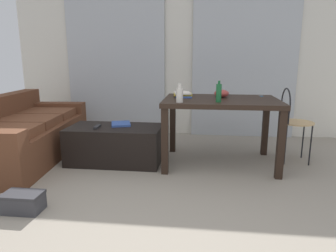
{
  "coord_description": "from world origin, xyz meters",
  "views": [
    {
      "loc": [
        0.39,
        -1.71,
        1.19
      ],
      "look_at": [
        -0.01,
        1.72,
        0.41
      ],
      "focal_mm": 32.5,
      "sensor_mm": 36.0,
      "label": 1
    }
  ],
  "objects_px": {
    "bottle_far": "(219,93)",
    "tv_remote_primary": "(97,127)",
    "couch": "(22,135)",
    "bowl": "(222,93)",
    "magazine": "(121,124)",
    "shoebox": "(23,202)",
    "scissors": "(261,96)",
    "wire_chair": "(291,116)",
    "book_stack": "(183,94)",
    "craft_table": "(221,108)",
    "coffee_table": "(115,144)",
    "bottle_near": "(180,95)"
  },
  "relations": [
    {
      "from": "bottle_far",
      "to": "tv_remote_primary",
      "type": "xyz_separation_m",
      "value": [
        -1.33,
        0.09,
        -0.41
      ]
    },
    {
      "from": "couch",
      "to": "bowl",
      "type": "height_order",
      "value": "bowl"
    },
    {
      "from": "magazine",
      "to": "shoebox",
      "type": "relative_size",
      "value": 0.87
    },
    {
      "from": "couch",
      "to": "scissors",
      "type": "xyz_separation_m",
      "value": [
        2.82,
        0.39,
        0.46
      ]
    },
    {
      "from": "wire_chair",
      "to": "scissors",
      "type": "distance_m",
      "value": 0.41
    },
    {
      "from": "scissors",
      "to": "tv_remote_primary",
      "type": "xyz_separation_m",
      "value": [
        -1.85,
        -0.47,
        -0.32
      ]
    },
    {
      "from": "couch",
      "to": "tv_remote_primary",
      "type": "bearing_deg",
      "value": -4.71
    },
    {
      "from": "bottle_far",
      "to": "scissors",
      "type": "height_order",
      "value": "bottle_far"
    },
    {
      "from": "bowl",
      "to": "book_stack",
      "type": "xyz_separation_m",
      "value": [
        -0.44,
        0.01,
        -0.02
      ]
    },
    {
      "from": "scissors",
      "to": "tv_remote_primary",
      "type": "relative_size",
      "value": 0.75
    },
    {
      "from": "craft_table",
      "to": "scissors",
      "type": "distance_m",
      "value": 0.58
    },
    {
      "from": "coffee_table",
      "to": "magazine",
      "type": "relative_size",
      "value": 4.0
    },
    {
      "from": "wire_chair",
      "to": "book_stack",
      "type": "height_order",
      "value": "wire_chair"
    },
    {
      "from": "wire_chair",
      "to": "tv_remote_primary",
      "type": "xyz_separation_m",
      "value": [
        -2.18,
        -0.34,
        -0.11
      ]
    },
    {
      "from": "magazine",
      "to": "shoebox",
      "type": "bearing_deg",
      "value": -125.06
    },
    {
      "from": "bottle_near",
      "to": "book_stack",
      "type": "height_order",
      "value": "bottle_near"
    },
    {
      "from": "bottle_far",
      "to": "tv_remote_primary",
      "type": "height_order",
      "value": "bottle_far"
    },
    {
      "from": "coffee_table",
      "to": "bottle_near",
      "type": "relative_size",
      "value": 5.51
    },
    {
      "from": "wire_chair",
      "to": "bowl",
      "type": "relative_size",
      "value": 5.11
    },
    {
      "from": "book_stack",
      "to": "tv_remote_primary",
      "type": "distance_m",
      "value": 1.04
    },
    {
      "from": "wire_chair",
      "to": "bowl",
      "type": "bearing_deg",
      "value": -176.85
    },
    {
      "from": "book_stack",
      "to": "coffee_table",
      "type": "bearing_deg",
      "value": -162.81
    },
    {
      "from": "bottle_near",
      "to": "bottle_far",
      "type": "xyz_separation_m",
      "value": [
        0.39,
        0.06,
        0.02
      ]
    },
    {
      "from": "bottle_near",
      "to": "magazine",
      "type": "distance_m",
      "value": 0.88
    },
    {
      "from": "bottle_near",
      "to": "coffee_table",
      "type": "bearing_deg",
      "value": 162.99
    },
    {
      "from": "magazine",
      "to": "book_stack",
      "type": "bearing_deg",
      "value": -6.78
    },
    {
      "from": "bottle_near",
      "to": "scissors",
      "type": "relative_size",
      "value": 1.65
    },
    {
      "from": "coffee_table",
      "to": "wire_chair",
      "type": "xyz_separation_m",
      "value": [
        2.0,
        0.27,
        0.33
      ]
    },
    {
      "from": "couch",
      "to": "tv_remote_primary",
      "type": "distance_m",
      "value": 0.98
    },
    {
      "from": "craft_table",
      "to": "bowl",
      "type": "bearing_deg",
      "value": 85.19
    },
    {
      "from": "bowl",
      "to": "book_stack",
      "type": "distance_m",
      "value": 0.44
    },
    {
      "from": "craft_table",
      "to": "bottle_near",
      "type": "bearing_deg",
      "value": -143.08
    },
    {
      "from": "coffee_table",
      "to": "bowl",
      "type": "relative_size",
      "value": 6.26
    },
    {
      "from": "wire_chair",
      "to": "bottle_far",
      "type": "relative_size",
      "value": 3.96
    },
    {
      "from": "couch",
      "to": "coffee_table",
      "type": "relative_size",
      "value": 1.91
    },
    {
      "from": "bowl",
      "to": "tv_remote_primary",
      "type": "bearing_deg",
      "value": -167.76
    },
    {
      "from": "wire_chair",
      "to": "shoebox",
      "type": "height_order",
      "value": "wire_chair"
    },
    {
      "from": "scissors",
      "to": "tv_remote_primary",
      "type": "bearing_deg",
      "value": -165.74
    },
    {
      "from": "book_stack",
      "to": "shoebox",
      "type": "bearing_deg",
      "value": -128.11
    },
    {
      "from": "bottle_far",
      "to": "magazine",
      "type": "height_order",
      "value": "bottle_far"
    },
    {
      "from": "wire_chair",
      "to": "shoebox",
      "type": "distance_m",
      "value": 2.86
    },
    {
      "from": "bottle_near",
      "to": "wire_chair",
      "type": "bearing_deg",
      "value": 21.92
    },
    {
      "from": "craft_table",
      "to": "bowl",
      "type": "relative_size",
      "value": 7.44
    },
    {
      "from": "couch",
      "to": "scissors",
      "type": "bearing_deg",
      "value": 7.9
    },
    {
      "from": "shoebox",
      "to": "bottle_near",
      "type": "bearing_deg",
      "value": 41.01
    },
    {
      "from": "wire_chair",
      "to": "shoebox",
      "type": "relative_size",
      "value": 2.85
    },
    {
      "from": "bottle_far",
      "to": "shoebox",
      "type": "bearing_deg",
      "value": -145.46
    },
    {
      "from": "wire_chair",
      "to": "bottle_near",
      "type": "xyz_separation_m",
      "value": [
        -1.24,
        -0.5,
        0.28
      ]
    },
    {
      "from": "craft_table",
      "to": "wire_chair",
      "type": "distance_m",
      "value": 0.83
    },
    {
      "from": "book_stack",
      "to": "scissors",
      "type": "height_order",
      "value": "book_stack"
    }
  ]
}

